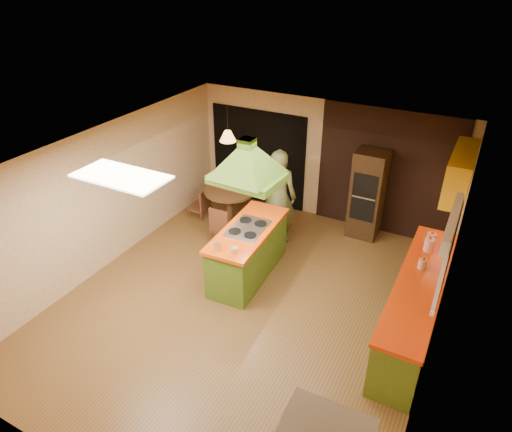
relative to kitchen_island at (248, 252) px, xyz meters
The scene contains 20 objects.
ground 0.89m from the kitchen_island, 62.52° to the right, with size 6.50×6.50×0.00m, color brown.
room_walls 1.08m from the kitchen_island, 62.52° to the right, with size 5.50×6.50×6.50m.
ceiling_plane 2.16m from the kitchen_island, 62.52° to the right, with size 6.50×6.50×0.00m, color silver.
brick_panel 3.12m from the kitchen_island, 57.99° to the left, with size 2.64×0.03×2.50m, color #381E14.
nook_opening 2.86m from the kitchen_island, 114.22° to the left, with size 2.20×0.03×2.10m, color black.
right_counter 2.80m from the kitchen_island, ahead, with size 0.62×3.05×0.92m.
upper_cabinets 3.61m from the kitchen_island, 27.63° to the left, with size 0.34×1.40×0.70m, color yellow.
window_right 3.32m from the kitchen_island, ahead, with size 0.12×1.35×1.06m.
fluor_panel 2.85m from the kitchen_island, 111.85° to the right, with size 1.20×0.60×0.03m, color white.
kitchen_island is the anchor object (origin of this frame).
range_hood 1.78m from the kitchen_island, 90.00° to the left, with size 1.11×0.83×0.80m.
man 1.37m from the kitchen_island, 92.23° to the left, with size 0.68×0.45×1.88m, color brown.
wall_oven 2.69m from the kitchen_island, 58.76° to the left, with size 0.59×0.60×1.76m.
dining_table 1.83m from the kitchen_island, 130.43° to the left, with size 1.02×1.02×0.76m.
chair_left 2.29m from the kitchen_island, 145.58° to the left, with size 0.37×0.37×0.68m, color brown, non-canonical shape.
chair_near 1.20m from the kitchen_island, 141.58° to the left, with size 0.42×0.42×0.77m, color brown, non-canonical shape.
pendant_lamp 2.32m from the kitchen_island, 130.43° to the left, with size 0.32×0.32×0.20m, color #FF9E3F.
canister_large 2.90m from the kitchen_island, 15.13° to the left, with size 0.15×0.15×0.21m, color #FFE8CD.
canister_medium 2.96m from the kitchen_island, 18.82° to the left, with size 0.14×0.14×0.20m, color beige.
canister_small 2.81m from the kitchen_island, ahead, with size 0.11×0.11×0.15m, color beige.
Camera 1 is at (2.78, -4.97, 4.86)m, focal length 32.00 mm.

